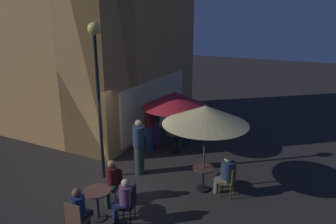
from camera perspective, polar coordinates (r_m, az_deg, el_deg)
ground_plane at (r=9.90m, az=-8.88°, el=-12.37°), size 60.00×60.00×0.00m
cafe_building at (r=13.15m, az=-12.16°, el=16.44°), size 7.45×6.31×9.52m
street_lamp_near_corner at (r=9.14m, az=-12.82°, el=7.22°), size 0.35×0.35×4.68m
cafe_table_0 at (r=11.51m, az=1.28°, el=-4.85°), size 0.68×0.68×0.76m
cafe_table_1 at (r=9.21m, az=6.44°, el=-11.35°), size 0.61×0.61×0.71m
cafe_table_2 at (r=8.14m, az=-12.74°, el=-15.14°), size 0.69×0.69×0.79m
patio_umbrella_0 at (r=11.04m, az=1.34°, el=2.26°), size 2.37×2.37×2.28m
patio_umbrella_1 at (r=8.49m, az=6.85°, el=-0.56°), size 2.36×2.36×2.55m
cafe_chair_0 at (r=12.22m, az=2.84°, el=-3.24°), size 0.40×0.40×0.97m
cafe_chair_1 at (r=8.99m, az=11.22°, el=-11.84°), size 0.39×0.39×0.89m
cafe_chair_2 at (r=7.82m, az=-6.97°, el=-15.96°), size 0.47×0.47×1.00m
cafe_chair_3 at (r=8.79m, az=-9.79°, el=-12.38°), size 0.47×0.47×0.93m
cafe_chair_4 at (r=7.59m, az=-16.39°, el=-17.97°), size 0.45×0.45×0.96m
patron_seated_0 at (r=12.06m, az=2.61°, el=-3.03°), size 0.56×0.39×1.19m
patron_seated_1 at (r=8.93m, az=10.47°, el=-10.72°), size 0.38×0.56×1.25m
patron_seated_2 at (r=7.83m, az=-8.07°, el=-15.30°), size 0.39×0.52×1.19m
patron_seated_3 at (r=8.60m, az=-10.32°, el=-12.04°), size 0.52×0.36×1.22m
patron_seated_4 at (r=7.61m, az=-15.77°, el=-16.60°), size 0.53×0.36×1.25m
patron_standing_5 at (r=12.16m, az=-2.25°, el=-1.97°), size 0.32×0.32×1.69m
patron_standing_6 at (r=9.90m, az=-5.35°, el=-6.36°), size 0.38×0.38×1.81m
patron_standing_7 at (r=11.49m, az=-3.40°, el=-2.89°), size 0.35×0.35×1.80m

